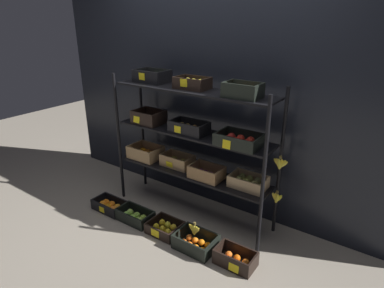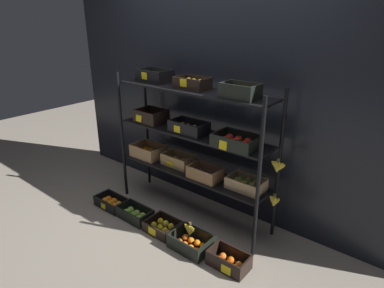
{
  "view_description": "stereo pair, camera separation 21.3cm",
  "coord_description": "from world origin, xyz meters",
  "px_view_note": "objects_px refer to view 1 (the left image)",
  "views": [
    {
      "loc": [
        1.71,
        -2.45,
        1.94
      ],
      "look_at": [
        0.0,
        0.0,
        0.77
      ],
      "focal_mm": 30.83,
      "sensor_mm": 36.0,
      "label": 1
    },
    {
      "loc": [
        1.88,
        -2.32,
        1.94
      ],
      "look_at": [
        0.0,
        0.0,
        0.77
      ],
      "focal_mm": 30.83,
      "sensor_mm": 36.0,
      "label": 2
    }
  ],
  "objects_px": {
    "crate_ground_orange": "(110,206)",
    "crate_ground_tangerine": "(196,243)",
    "banana_bunch_loose": "(194,230)",
    "display_rack": "(192,134)",
    "crate_ground_lemon": "(165,228)",
    "crate_ground_rightmost_tangerine": "(235,259)",
    "crate_ground_apple_green": "(135,216)"
  },
  "relations": [
    {
      "from": "crate_ground_apple_green",
      "to": "crate_ground_orange",
      "type": "bearing_deg",
      "value": -178.69
    },
    {
      "from": "crate_ground_tangerine",
      "to": "banana_bunch_loose",
      "type": "relative_size",
      "value": 2.68
    },
    {
      "from": "crate_ground_orange",
      "to": "crate_ground_lemon",
      "type": "xyz_separation_m",
      "value": [
        0.73,
        0.03,
        -0.0
      ]
    },
    {
      "from": "crate_ground_rightmost_tangerine",
      "to": "banana_bunch_loose",
      "type": "xyz_separation_m",
      "value": [
        -0.4,
        -0.02,
        0.14
      ]
    },
    {
      "from": "crate_ground_lemon",
      "to": "banana_bunch_loose",
      "type": "xyz_separation_m",
      "value": [
        0.36,
        -0.03,
        0.15
      ]
    },
    {
      "from": "crate_ground_tangerine",
      "to": "banana_bunch_loose",
      "type": "height_order",
      "value": "banana_bunch_loose"
    },
    {
      "from": "display_rack",
      "to": "crate_ground_apple_green",
      "type": "xyz_separation_m",
      "value": [
        -0.38,
        -0.46,
        -0.83
      ]
    },
    {
      "from": "crate_ground_tangerine",
      "to": "crate_ground_rightmost_tangerine",
      "type": "relative_size",
      "value": 1.07
    },
    {
      "from": "crate_ground_orange",
      "to": "banana_bunch_loose",
      "type": "relative_size",
      "value": 2.71
    },
    {
      "from": "crate_ground_lemon",
      "to": "crate_ground_rightmost_tangerine",
      "type": "relative_size",
      "value": 0.92
    },
    {
      "from": "crate_ground_rightmost_tangerine",
      "to": "crate_ground_orange",
      "type": "bearing_deg",
      "value": -178.92
    },
    {
      "from": "display_rack",
      "to": "crate_ground_tangerine",
      "type": "height_order",
      "value": "display_rack"
    },
    {
      "from": "display_rack",
      "to": "banana_bunch_loose",
      "type": "distance_m",
      "value": 0.89
    },
    {
      "from": "crate_ground_orange",
      "to": "display_rack",
      "type": "bearing_deg",
      "value": 31.9
    },
    {
      "from": "crate_ground_lemon",
      "to": "crate_ground_tangerine",
      "type": "height_order",
      "value": "crate_ground_tangerine"
    },
    {
      "from": "crate_ground_apple_green",
      "to": "banana_bunch_loose",
      "type": "bearing_deg",
      "value": -0.23
    },
    {
      "from": "crate_ground_orange",
      "to": "crate_ground_tangerine",
      "type": "height_order",
      "value": "crate_ground_tangerine"
    },
    {
      "from": "crate_ground_rightmost_tangerine",
      "to": "crate_ground_lemon",
      "type": "bearing_deg",
      "value": 179.53
    },
    {
      "from": "crate_ground_rightmost_tangerine",
      "to": "crate_ground_tangerine",
      "type": "bearing_deg",
      "value": -177.57
    },
    {
      "from": "crate_ground_rightmost_tangerine",
      "to": "banana_bunch_loose",
      "type": "bearing_deg",
      "value": -176.73
    },
    {
      "from": "banana_bunch_loose",
      "to": "display_rack",
      "type": "bearing_deg",
      "value": 127.02
    },
    {
      "from": "crate_ground_apple_green",
      "to": "crate_ground_lemon",
      "type": "bearing_deg",
      "value": 4.04
    },
    {
      "from": "crate_ground_tangerine",
      "to": "banana_bunch_loose",
      "type": "bearing_deg",
      "value": -151.57
    },
    {
      "from": "display_rack",
      "to": "banana_bunch_loose",
      "type": "bearing_deg",
      "value": -52.98
    },
    {
      "from": "display_rack",
      "to": "crate_ground_orange",
      "type": "bearing_deg",
      "value": -148.1
    },
    {
      "from": "crate_ground_orange",
      "to": "banana_bunch_loose",
      "type": "height_order",
      "value": "banana_bunch_loose"
    },
    {
      "from": "crate_ground_tangerine",
      "to": "banana_bunch_loose",
      "type": "xyz_separation_m",
      "value": [
        -0.01,
        -0.01,
        0.14
      ]
    },
    {
      "from": "crate_ground_apple_green",
      "to": "crate_ground_rightmost_tangerine",
      "type": "relative_size",
      "value": 1.11
    },
    {
      "from": "display_rack",
      "to": "crate_ground_orange",
      "type": "distance_m",
      "value": 1.21
    },
    {
      "from": "crate_ground_apple_green",
      "to": "crate_ground_rightmost_tangerine",
      "type": "bearing_deg",
      "value": 1.01
    },
    {
      "from": "crate_ground_apple_green",
      "to": "crate_ground_tangerine",
      "type": "distance_m",
      "value": 0.74
    },
    {
      "from": "crate_ground_orange",
      "to": "crate_ground_lemon",
      "type": "bearing_deg",
      "value": 2.69
    }
  ]
}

